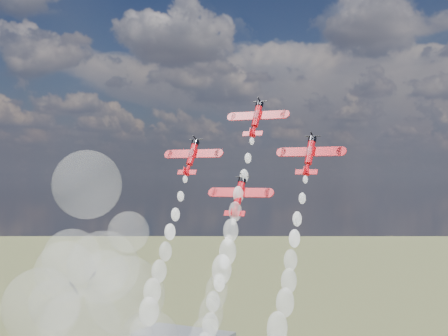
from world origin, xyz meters
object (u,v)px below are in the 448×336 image
plane_left (192,156)px  plane_slot (239,195)px  plane_right (310,154)px  plane_lead (256,118)px

plane_left → plane_slot: plane_left is taller
plane_right → plane_slot: plane_right is taller
plane_left → plane_right: 28.67m
plane_left → plane_lead: bearing=18.7°
plane_lead → plane_left: size_ratio=1.00×
plane_lead → plane_left: bearing=-161.3°
plane_lead → plane_slot: (0.00, -9.73, -17.55)m
plane_lead → plane_slot: size_ratio=1.00×
plane_right → plane_slot: size_ratio=1.00×
plane_right → plane_slot: (-14.34, -4.87, -8.78)m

